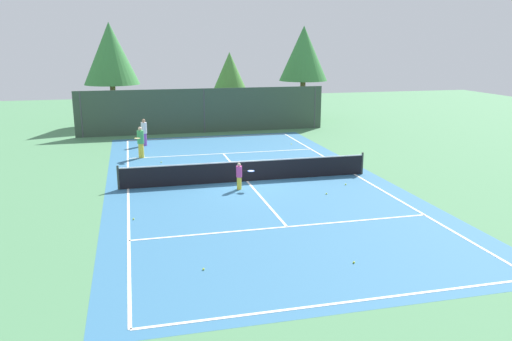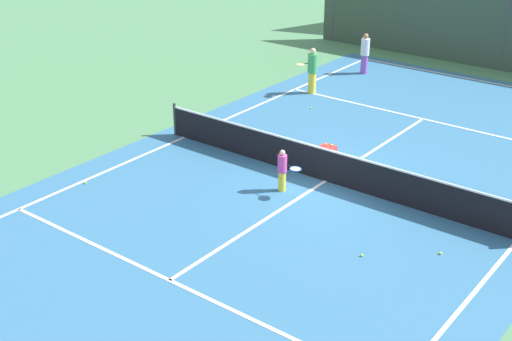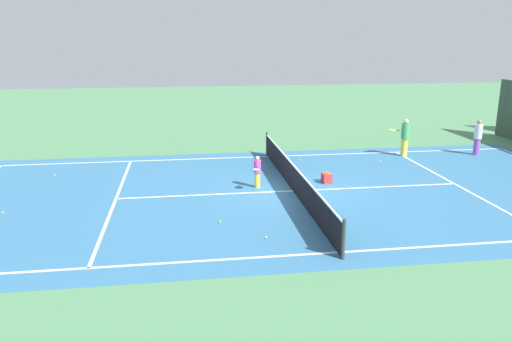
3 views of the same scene
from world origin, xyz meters
name	(u,v)px [view 3 (image 3 of 3)]	position (x,y,z in m)	size (l,w,h in m)	color
ground_plane	(293,191)	(0.00, 0.00, 0.00)	(80.00, 80.00, 0.00)	#4C8456
court_surface	(293,191)	(0.00, 0.00, 0.00)	(13.00, 25.00, 0.01)	teal
tennis_net	(293,178)	(0.00, 0.00, 0.51)	(11.90, 0.10, 1.10)	#333833
player_0	(478,137)	(-4.43, 10.00, 0.88)	(0.37, 0.37, 1.71)	purple
player_1	(405,137)	(-4.74, 6.44, 0.92)	(0.59, 0.96, 1.78)	yellow
player_2	(257,171)	(-0.62, -1.26, 0.64)	(0.85, 0.44, 1.22)	yellow
ball_crate	(327,178)	(-0.89, 1.53, 0.18)	(0.46, 0.34, 0.43)	red
tennis_ball_0	(2,213)	(1.02, -9.85, 0.03)	(0.07, 0.07, 0.07)	#CCE533
tennis_ball_1	(299,160)	(-4.56, 1.30, 0.03)	(0.07, 0.07, 0.07)	#CCE533
tennis_ball_2	(380,161)	(-3.72, 4.88, 0.03)	(0.07, 0.07, 0.07)	#CCE533
tennis_ball_3	(177,160)	(-5.32, -4.31, 0.03)	(0.07, 0.07, 0.07)	#CCE533
tennis_ball_5	(55,175)	(-3.41, -9.25, 0.03)	(0.07, 0.07, 0.07)	#CCE533
tennis_ball_6	(266,237)	(4.28, -1.74, 0.03)	(0.07, 0.07, 0.07)	#CCE533
tennis_ball_7	(220,222)	(2.86, -2.94, 0.03)	(0.07, 0.07, 0.07)	#CCE533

